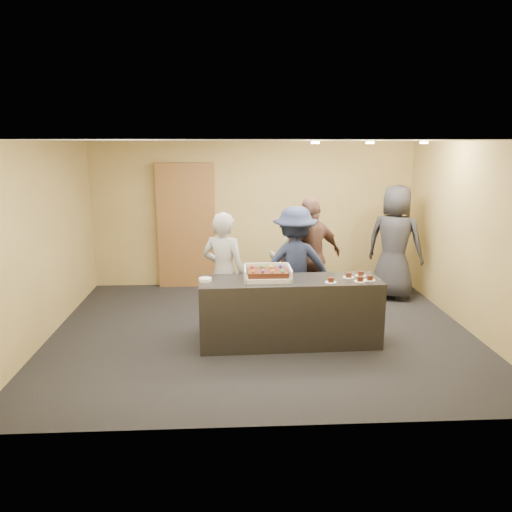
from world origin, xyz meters
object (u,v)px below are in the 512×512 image
cake_box (268,276)px  person_brown_extra (311,257)px  person_sage_man (294,260)px  sheet_cake (268,273)px  plate_stack (205,280)px  serving_counter (290,312)px  person_server_grey (224,274)px  storage_cabinet (186,226)px  person_dark_suit (395,242)px  person_navy_man (295,266)px

cake_box → person_brown_extra: size_ratio=0.33×
person_sage_man → person_brown_extra: (0.25, -0.17, 0.08)m
sheet_cake → person_sage_man: size_ratio=0.31×
cake_box → plate_stack: size_ratio=3.65×
serving_counter → person_server_grey: (-0.88, 0.45, 0.42)m
storage_cabinet → person_server_grey: storage_cabinet is taller
serving_counter → person_dark_suit: bearing=42.0°
storage_cabinet → cake_box: 3.15m
storage_cabinet → person_sage_man: bearing=-40.2°
storage_cabinet → sheet_cake: storage_cabinet is taller
storage_cabinet → person_navy_man: 2.73m
person_brown_extra → storage_cabinet: bearing=-65.9°
storage_cabinet → cake_box: size_ratio=3.75×
serving_counter → sheet_cake: size_ratio=4.57×
person_navy_man → person_dark_suit: person_dark_suit is taller
cake_box → person_sage_man: 1.43m
serving_counter → person_sage_man: (0.22, 1.35, 0.40)m
cake_box → sheet_cake: size_ratio=1.18×
cake_box → sheet_cake: 0.06m
serving_counter → storage_cabinet: storage_cabinet is taller
storage_cabinet → person_dark_suit: bearing=-14.4°
serving_counter → cake_box: 0.58m
cake_box → person_sage_man: person_sage_man is taller
cake_box → person_dark_suit: person_dark_suit is taller
sheet_cake → person_server_grey: bearing=142.2°
plate_stack → person_navy_man: bearing=33.1°
sheet_cake → person_dark_suit: (2.35, 1.94, -0.01)m
person_brown_extra → cake_box: bearing=29.9°
cake_box → person_sage_man: bearing=68.6°
storage_cabinet → person_sage_man: size_ratio=1.36×
person_sage_man → cake_box: bearing=75.1°
plate_stack → person_navy_man: person_navy_man is taller
serving_counter → cake_box: size_ratio=3.89×
serving_counter → sheet_cake: sheet_cake is taller
plate_stack → cake_box: bearing=3.1°
storage_cabinet → person_navy_man: (1.77, -2.06, -0.27)m
cake_box → storage_cabinet: bearing=114.5°
plate_stack → person_brown_extra: 1.99m
sheet_cake → person_navy_man: size_ratio=0.30×
storage_cabinet → sheet_cake: size_ratio=4.41×
person_sage_man → sheet_cake: bearing=75.4°
serving_counter → person_server_grey: person_server_grey is taller
storage_cabinet → cake_box: (1.30, -2.86, -0.21)m
sheet_cake → storage_cabinet: bearing=114.3°
plate_stack → person_dark_suit: bearing=31.8°
cake_box → person_dark_suit: bearing=39.3°
serving_counter → plate_stack: 1.22m
storage_cabinet → person_brown_extra: bearing=-39.5°
person_dark_suit → storage_cabinet: bearing=20.1°
sheet_cake → person_sage_man: bearing=68.9°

